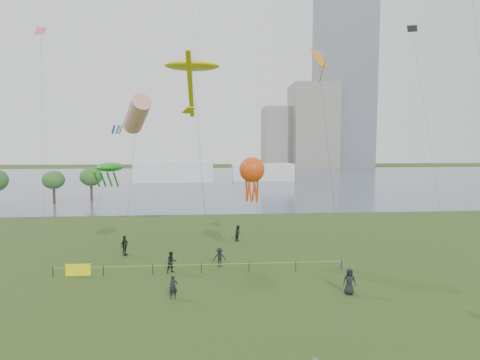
{
  "coord_description": "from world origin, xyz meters",
  "views": [
    {
      "loc": [
        -2.5,
        -20.65,
        10.74
      ],
      "look_at": [
        0.0,
        10.0,
        8.0
      ],
      "focal_mm": 30.0,
      "sensor_mm": 36.0,
      "label": 1
    }
  ],
  "objects": [
    {
      "name": "kite_octopus",
      "position": [
        1.46,
        14.77,
        8.42
      ],
      "size": [
        2.26,
        4.2,
        9.62
      ],
      "rotation": [
        0.0,
        0.0,
        -0.29
      ],
      "color": "#3F3F42"
    },
    {
      "name": "building_low",
      "position": [
        32.0,
        168.0,
        14.0
      ],
      "size": [
        16.0,
        18.0,
        28.0
      ],
      "primitive_type": "cube",
      "color": "gray",
      "rests_on": "ground_plane"
    },
    {
      "name": "spectator_d",
      "position": [
        7.59,
        6.57,
        0.95
      ],
      "size": [
        0.98,
        0.68,
        1.89
      ],
      "primitive_type": "imported",
      "rotation": [
        0.0,
        0.0,
        -0.09
      ],
      "color": "black",
      "rests_on": "ground_plane"
    },
    {
      "name": "building_mid",
      "position": [
        46.0,
        162.0,
        19.0
      ],
      "size": [
        20.0,
        20.0,
        38.0
      ],
      "primitive_type": "cube",
      "color": "gray",
      "rests_on": "ground_plane"
    },
    {
      "name": "spectator_g",
      "position": [
        0.87,
        23.01,
        0.9
      ],
      "size": [
        1.05,
        1.1,
        1.8
      ],
      "primitive_type": "imported",
      "rotation": [
        0.0,
        0.0,
        1.0
      ],
      "color": "black",
      "rests_on": "ground_plane"
    },
    {
      "name": "pavilion_right",
      "position": [
        14.0,
        98.0,
        2.5
      ],
      "size": [
        18.0,
        7.0,
        5.0
      ],
      "primitive_type": "cube",
      "color": "white",
      "rests_on": "ground_plane"
    },
    {
      "name": "spectator_b",
      "position": [
        -1.49,
        13.82,
        0.85
      ],
      "size": [
        1.17,
        0.77,
        1.7
      ],
      "primitive_type": "imported",
      "rotation": [
        0.0,
        0.0,
        -0.14
      ],
      "color": "black",
      "rests_on": "ground_plane"
    },
    {
      "name": "kite_windsock",
      "position": [
        -9.68,
        21.55,
        13.81
      ],
      "size": [
        4.36,
        10.03,
        15.82
      ],
      "rotation": [
        0.0,
        0.0,
        0.06
      ],
      "color": "#3F3F42"
    },
    {
      "name": "spectator_f",
      "position": [
        -4.93,
        6.73,
        0.82
      ],
      "size": [
        0.7,
        0.57,
        1.65
      ],
      "primitive_type": "imported",
      "rotation": [
        0.0,
        0.0,
        0.34
      ],
      "color": "black",
      "rests_on": "ground_plane"
    },
    {
      "name": "kite_creature",
      "position": [
        -11.46,
        17.08,
        8.64
      ],
      "size": [
        3.49,
        5.95,
        9.08
      ],
      "rotation": [
        0.0,
        0.0,
        0.06
      ],
      "color": "#3F3F42"
    },
    {
      "name": "lake",
      "position": [
        0.0,
        100.0,
        0.02
      ],
      "size": [
        400.0,
        120.0,
        0.08
      ],
      "primitive_type": "cube",
      "color": "#515B6F",
      "rests_on": "ground_plane"
    },
    {
      "name": "fence",
      "position": [
        -9.18,
        12.13,
        0.55
      ],
      "size": [
        24.07,
        0.07,
        1.05
      ],
      "color": "black",
      "rests_on": "ground_plane"
    },
    {
      "name": "ground_plane",
      "position": [
        0.0,
        0.0,
        0.0
      ],
      "size": [
        400.0,
        400.0,
        0.0
      ],
      "primitive_type": "plane",
      "color": "#223811"
    },
    {
      "name": "kite_stingray",
      "position": [
        -3.77,
        15.21,
        17.5
      ],
      "size": [
        4.81,
        9.98,
        17.96
      ],
      "rotation": [
        0.0,
        0.0,
        0.19
      ],
      "color": "#3F3F42"
    },
    {
      "name": "spectator_a",
      "position": [
        -5.56,
        12.51,
        0.9
      ],
      "size": [
        1.09,
        1.01,
        1.79
      ],
      "primitive_type": "imported",
      "rotation": [
        0.0,
        0.0,
        0.49
      ],
      "color": "black",
      "rests_on": "ground_plane"
    },
    {
      "name": "pavilion_left",
      "position": [
        -12.0,
        95.0,
        3.0
      ],
      "size": [
        22.0,
        8.0,
        6.0
      ],
      "primitive_type": "cube",
      "color": "white",
      "rests_on": "ground_plane"
    },
    {
      "name": "tower",
      "position": [
        62.0,
        168.0,
        60.0
      ],
      "size": [
        24.0,
        24.0,
        120.0
      ],
      "primitive_type": "cube",
      "color": "slate",
      "rests_on": "ground_plane"
    },
    {
      "name": "trees",
      "position": [
        -30.82,
        51.27,
        4.7
      ],
      "size": [
        16.35,
        14.99,
        6.87
      ],
      "color": "#3D251C",
      "rests_on": "ground_plane"
    },
    {
      "name": "kite_delta",
      "position": [
        5.63,
        7.98,
        16.05
      ],
      "size": [
        2.1,
        11.87,
        17.58
      ],
      "rotation": [
        0.0,
        0.0,
        0.24
      ],
      "color": "#3F3F42"
    },
    {
      "name": "spectator_c",
      "position": [
        -10.55,
        18.14,
        0.98
      ],
      "size": [
        0.91,
        1.24,
        1.95
      ],
      "primitive_type": "imported",
      "rotation": [
        0.0,
        0.0,
        1.15
      ],
      "color": "black",
      "rests_on": "ground_plane"
    }
  ]
}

